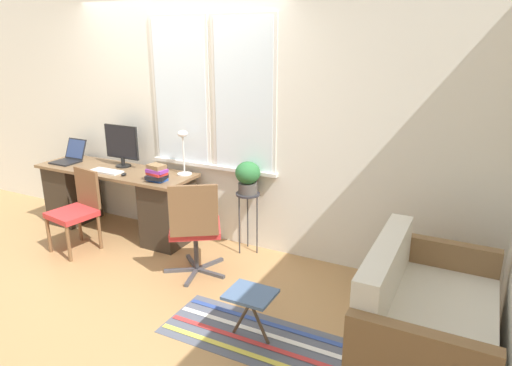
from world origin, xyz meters
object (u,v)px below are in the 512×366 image
(couch_loveseat, at_px, (423,325))
(desk_lamp, at_px, (183,145))
(keyboard, at_px, (107,171))
(mouse, at_px, (124,174))
(monitor, at_px, (122,145))
(plant_stand, at_px, (248,201))
(laptop, at_px, (69,157))
(folding_stool, at_px, (250,298))
(office_chair_swivel, at_px, (195,227))
(potted_plant, at_px, (248,176))
(desk_chair_wooden, at_px, (77,209))
(book_stack, at_px, (157,173))

(couch_loveseat, bearing_deg, desk_lamp, 69.85)
(keyboard, distance_m, mouse, 0.27)
(monitor, xyz_separation_m, plant_stand, (1.55, 0.08, -0.44))
(laptop, height_order, folding_stool, laptop)
(desk_lamp, height_order, folding_stool, desk_lamp)
(desk_lamp, height_order, office_chair_swivel, desk_lamp)
(laptop, bearing_deg, plant_stand, 5.26)
(desk_lamp, height_order, potted_plant, desk_lamp)
(monitor, height_order, desk_chair_wooden, monitor)
(office_chair_swivel, relative_size, folding_stool, 2.42)
(couch_loveseat, bearing_deg, book_stack, 76.79)
(couch_loveseat, relative_size, folding_stool, 3.44)
(keyboard, relative_size, plant_stand, 0.57)
(mouse, bearing_deg, monitor, 133.05)
(desk_lamp, bearing_deg, keyboard, -159.06)
(keyboard, xyz_separation_m, folding_stool, (2.25, -0.94, -0.41))
(plant_stand, distance_m, potted_plant, 0.26)
(laptop, bearing_deg, potted_plant, 5.26)
(laptop, relative_size, plant_stand, 0.54)
(folding_stool, bearing_deg, couch_loveseat, 14.66)
(office_chair_swivel, bearing_deg, desk_lamp, -82.68)
(book_stack, xyz_separation_m, potted_plant, (0.86, 0.34, -0.00))
(monitor, relative_size, couch_loveseat, 0.35)
(folding_stool, bearing_deg, laptop, 160.11)
(monitor, relative_size, potted_plant, 1.44)
(plant_stand, bearing_deg, office_chair_swivel, -106.14)
(desk_chair_wooden, bearing_deg, monitor, 94.38)
(mouse, height_order, plant_stand, mouse)
(monitor, bearing_deg, desk_chair_wooden, -94.81)
(couch_loveseat, xyz_separation_m, plant_stand, (-1.84, 0.98, 0.26))
(mouse, xyz_separation_m, plant_stand, (1.29, 0.36, -0.20))
(desk_lamp, height_order, couch_loveseat, desk_lamp)
(office_chair_swivel, bearing_deg, folding_stool, 111.96)
(laptop, relative_size, monitor, 0.74)
(monitor, relative_size, plant_stand, 0.74)
(book_stack, bearing_deg, mouse, -177.57)
(plant_stand, xyz_separation_m, folding_stool, (0.70, -1.28, -0.21))
(book_stack, xyz_separation_m, folding_stool, (1.56, -0.93, -0.48))
(monitor, height_order, mouse, monitor)
(laptop, bearing_deg, book_stack, -5.47)
(plant_stand, bearing_deg, desk_lamp, -178.15)
(desk_lamp, bearing_deg, potted_plant, 1.85)
(laptop, height_order, potted_plant, laptop)
(laptop, height_order, plant_stand, laptop)
(desk_lamp, distance_m, book_stack, 0.41)
(laptop, distance_m, plant_stand, 2.28)
(laptop, relative_size, office_chair_swivel, 0.37)
(keyboard, xyz_separation_m, desk_chair_wooden, (-0.05, -0.41, -0.30))
(monitor, xyz_separation_m, folding_stool, (2.25, -1.20, -0.65))
(desk_chair_wooden, distance_m, folding_stool, 2.36)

